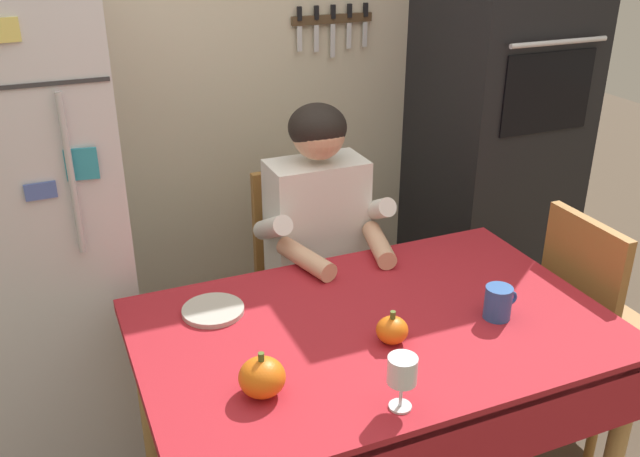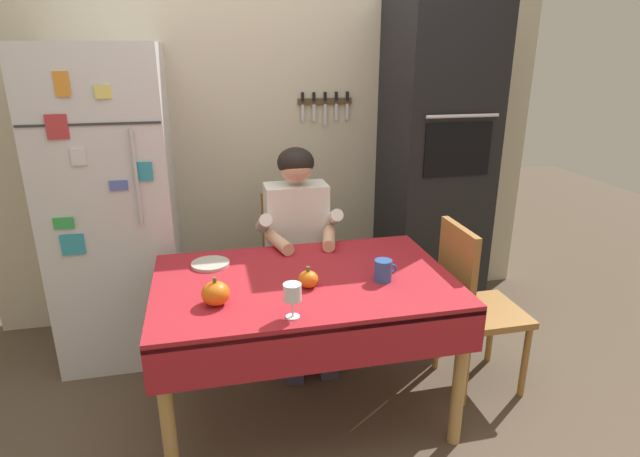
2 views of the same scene
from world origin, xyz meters
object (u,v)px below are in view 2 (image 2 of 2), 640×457
wall_oven (434,164)px  pumpkin_large (216,293)px  chair_behind_person (294,260)px  pumpkin_medium (307,279)px  seated_person (299,236)px  wine_glass (292,294)px  refrigerator (114,207)px  serving_tray (210,264)px  coffee_mug (383,270)px  dining_table (305,296)px  chair_right_side (471,300)px

wall_oven → pumpkin_large: bearing=-143.6°
chair_behind_person → pumpkin_medium: size_ratio=9.26×
pumpkin_medium → pumpkin_large: bearing=-169.4°
chair_behind_person → pumpkin_medium: bearing=-95.7°
wall_oven → pumpkin_large: (-1.46, -1.08, -0.26)m
seated_person → wine_glass: seated_person is taller
wine_glass → refrigerator: bearing=124.3°
seated_person → pumpkin_medium: seated_person is taller
seated_person → chair_behind_person: bearing=90.0°
wall_oven → wine_glass: bearing=-132.8°
chair_behind_person → serving_tray: bearing=-134.6°
pumpkin_large → chair_behind_person: bearing=62.4°
wall_oven → seated_person: wall_oven is taller
wall_oven → chair_behind_person: (-0.97, -0.13, -0.54)m
coffee_mug → serving_tray: bearing=155.2°
seated_person → dining_table: bearing=-97.7°
seated_person → coffee_mug: bearing=-68.4°
seated_person → wine_glass: bearing=-101.9°
wall_oven → seated_person: bearing=-161.8°
wall_oven → chair_behind_person: wall_oven is taller
serving_tray → seated_person: bearing=32.8°
chair_behind_person → wine_glass: 1.20m
pumpkin_large → pumpkin_medium: bearing=10.6°
pumpkin_medium → serving_tray: size_ratio=0.53×
chair_right_side → pumpkin_medium: chair_right_side is taller
wall_oven → chair_behind_person: size_ratio=2.26×
coffee_mug → chair_behind_person: bearing=107.3°
seated_person → chair_right_side: bearing=-34.5°
refrigerator → pumpkin_large: (0.54, -1.04, -0.11)m
wall_oven → dining_table: bearing=-138.7°
seated_person → pumpkin_medium: bearing=-97.2°
chair_behind_person → dining_table: bearing=-95.9°
serving_tray → pumpkin_medium: bearing=-39.9°
wall_oven → coffee_mug: wall_oven is taller
refrigerator → chair_behind_person: bearing=-5.0°
refrigerator → wine_glass: size_ratio=12.16×
coffee_mug → wine_glass: bearing=-151.8°
refrigerator → dining_table: refrigerator is taller
coffee_mug → wine_glass: size_ratio=0.74×
wine_glass → dining_table: bearing=70.9°
chair_right_side → chair_behind_person: bearing=137.5°
serving_tray → wine_glass: bearing=-63.2°
serving_tray → refrigerator: bearing=130.7°
dining_table → wall_oven: bearing=41.3°
seated_person → coffee_mug: seated_person is taller
wall_oven → coffee_mug: (-0.69, -1.01, -0.26)m
chair_behind_person → pumpkin_medium: (-0.09, -0.87, 0.27)m
wine_glass → chair_behind_person: bearing=80.0°
coffee_mug → pumpkin_medium: size_ratio=1.09×
wall_oven → chair_right_side: 1.04m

